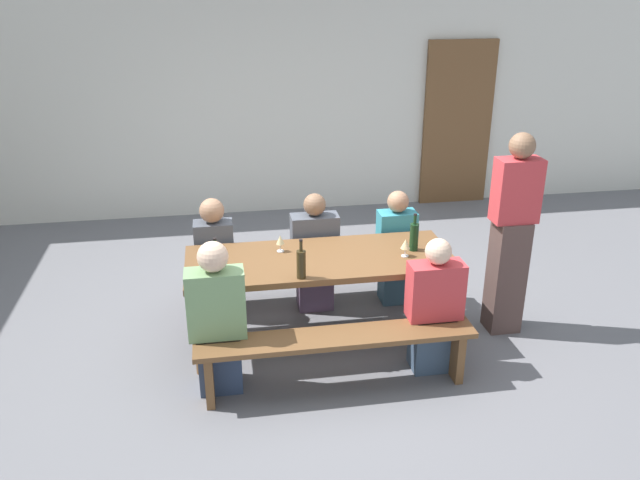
# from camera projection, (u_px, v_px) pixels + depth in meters

# --- Properties ---
(ground_plane) EXTENTS (24.00, 24.00, 0.00)m
(ground_plane) POSITION_uv_depth(u_px,v_px,m) (320.00, 338.00, 5.46)
(ground_plane) COLOR slate
(back_wall) EXTENTS (14.00, 0.20, 3.20)m
(back_wall) POSITION_uv_depth(u_px,v_px,m) (275.00, 84.00, 7.85)
(back_wall) COLOR silver
(back_wall) RESTS_ON ground
(wooden_door) EXTENTS (0.90, 0.06, 2.10)m
(wooden_door) POSITION_uv_depth(u_px,v_px,m) (457.00, 124.00, 8.30)
(wooden_door) COLOR brown
(wooden_door) RESTS_ON ground
(tasting_table) EXTENTS (2.14, 0.83, 0.75)m
(tasting_table) POSITION_uv_depth(u_px,v_px,m) (320.00, 266.00, 5.20)
(tasting_table) COLOR brown
(tasting_table) RESTS_ON ground
(bench_near) EXTENTS (2.04, 0.30, 0.45)m
(bench_near) POSITION_uv_depth(u_px,v_px,m) (336.00, 346.00, 4.67)
(bench_near) COLOR brown
(bench_near) RESTS_ON ground
(bench_far) EXTENTS (2.04, 0.30, 0.45)m
(bench_far) POSITION_uv_depth(u_px,v_px,m) (307.00, 265.00, 5.97)
(bench_far) COLOR brown
(bench_far) RESTS_ON ground
(wine_bottle_0) EXTENTS (0.07, 0.07, 0.32)m
(wine_bottle_0) POSITION_uv_depth(u_px,v_px,m) (414.00, 236.00, 5.26)
(wine_bottle_0) COLOR #143319
(wine_bottle_0) RESTS_ON tasting_table
(wine_bottle_1) EXTENTS (0.07, 0.07, 0.31)m
(wine_bottle_1) POSITION_uv_depth(u_px,v_px,m) (301.00, 264.00, 4.78)
(wine_bottle_1) COLOR #332814
(wine_bottle_1) RESTS_ON tasting_table
(wine_bottle_2) EXTENTS (0.08, 0.08, 0.29)m
(wine_bottle_2) POSITION_uv_depth(u_px,v_px,m) (216.00, 260.00, 4.84)
(wine_bottle_2) COLOR #143319
(wine_bottle_2) RESTS_ON tasting_table
(wine_glass_0) EXTENTS (0.08, 0.08, 0.15)m
(wine_glass_0) POSITION_uv_depth(u_px,v_px,m) (405.00, 244.00, 5.15)
(wine_glass_0) COLOR silver
(wine_glass_0) RESTS_ON tasting_table
(wine_glass_1) EXTENTS (0.07, 0.07, 0.14)m
(wine_glass_1) POSITION_uv_depth(u_px,v_px,m) (280.00, 240.00, 5.24)
(wine_glass_1) COLOR silver
(wine_glass_1) RESTS_ON tasting_table
(seated_guest_near_0) EXTENTS (0.41, 0.24, 1.18)m
(seated_guest_near_0) POSITION_uv_depth(u_px,v_px,m) (217.00, 321.00, 4.60)
(seated_guest_near_0) COLOR navy
(seated_guest_near_0) RESTS_ON ground
(seated_guest_near_1) EXTENTS (0.41, 0.24, 1.09)m
(seated_guest_near_1) POSITION_uv_depth(u_px,v_px,m) (434.00, 309.00, 4.87)
(seated_guest_near_1) COLOR #3C5169
(seated_guest_near_1) RESTS_ON ground
(seated_guest_far_0) EXTENTS (0.33, 0.24, 1.10)m
(seated_guest_far_0) POSITION_uv_depth(u_px,v_px,m) (215.00, 260.00, 5.63)
(seated_guest_far_0) COLOR #322A4D
(seated_guest_far_0) RESTS_ON ground
(seated_guest_far_1) EXTENTS (0.42, 0.24, 1.10)m
(seated_guest_far_1) POSITION_uv_depth(u_px,v_px,m) (315.00, 255.00, 5.78)
(seated_guest_far_1) COLOR #58435D
(seated_guest_far_1) RESTS_ON ground
(seated_guest_far_2) EXTENTS (0.34, 0.24, 1.08)m
(seated_guest_far_2) POSITION_uv_depth(u_px,v_px,m) (396.00, 250.00, 5.89)
(seated_guest_far_2) COLOR #34566A
(seated_guest_far_2) RESTS_ON ground
(standing_host) EXTENTS (0.36, 0.24, 1.72)m
(standing_host) POSITION_uv_depth(u_px,v_px,m) (511.00, 238.00, 5.29)
(standing_host) COLOR brown
(standing_host) RESTS_ON ground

